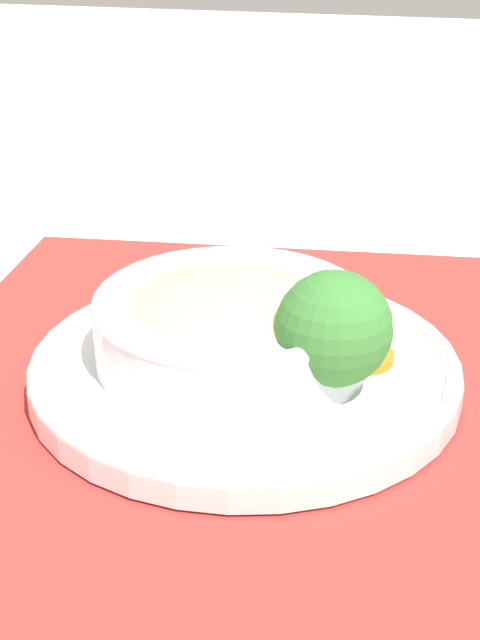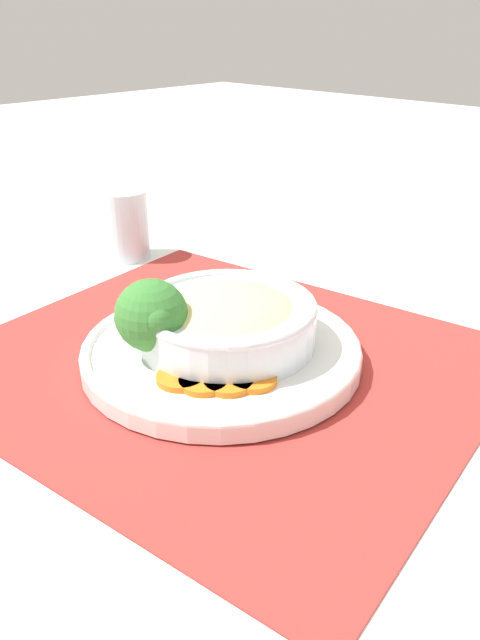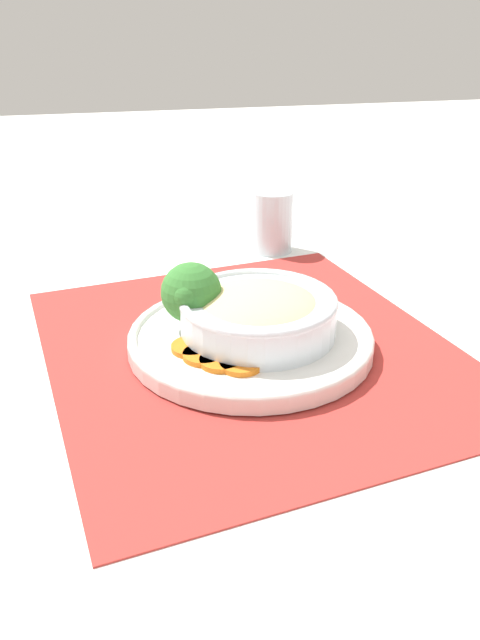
% 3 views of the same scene
% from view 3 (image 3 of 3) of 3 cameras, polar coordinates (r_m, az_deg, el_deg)
% --- Properties ---
extents(ground_plane, '(4.00, 4.00, 0.00)m').
position_cam_3_polar(ground_plane, '(0.72, 0.95, -2.69)').
color(ground_plane, white).
extents(placemat, '(0.56, 0.51, 0.00)m').
position_cam_3_polar(placemat, '(0.72, 0.96, -2.55)').
color(placemat, '#B2332D').
rests_on(placemat, ground_plane).
extents(plate, '(0.28, 0.28, 0.02)m').
position_cam_3_polar(plate, '(0.71, 0.96, -1.61)').
color(plate, white).
rests_on(plate, placemat).
extents(bowl, '(0.18, 0.18, 0.05)m').
position_cam_3_polar(bowl, '(0.70, 1.67, 0.76)').
color(bowl, silver).
rests_on(bowl, plate).
extents(broccoli_floret, '(0.07, 0.07, 0.08)m').
position_cam_3_polar(broccoli_floret, '(0.71, -4.49, 2.48)').
color(broccoli_floret, '#84AD5B').
rests_on(broccoli_floret, plate).
extents(carrot_slice_near, '(0.05, 0.05, 0.01)m').
position_cam_3_polar(carrot_slice_near, '(0.68, -4.41, -2.49)').
color(carrot_slice_near, orange).
rests_on(carrot_slice_near, plate).
extents(carrot_slice_middle, '(0.05, 0.05, 0.01)m').
position_cam_3_polar(carrot_slice_middle, '(0.66, -3.32, -3.21)').
color(carrot_slice_middle, orange).
rests_on(carrot_slice_middle, plate).
extents(carrot_slice_far, '(0.05, 0.05, 0.01)m').
position_cam_3_polar(carrot_slice_far, '(0.65, -1.77, -3.75)').
color(carrot_slice_far, orange).
rests_on(carrot_slice_far, plate).
extents(carrot_slice_extra, '(0.05, 0.05, 0.01)m').
position_cam_3_polar(carrot_slice_extra, '(0.65, 0.09, -4.04)').
color(carrot_slice_extra, orange).
rests_on(carrot_slice_extra, plate).
extents(water_glass, '(0.07, 0.07, 0.10)m').
position_cam_3_polar(water_glass, '(1.01, 2.94, 8.68)').
color(water_glass, silver).
rests_on(water_glass, ground_plane).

